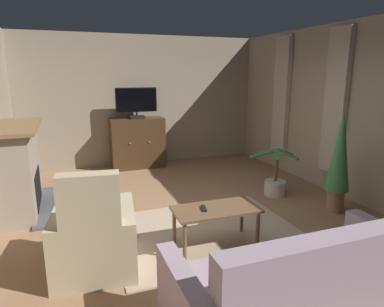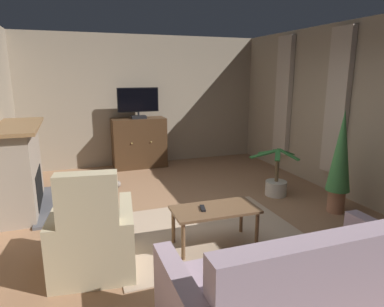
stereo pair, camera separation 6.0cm
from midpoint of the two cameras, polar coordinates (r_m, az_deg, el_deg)
name	(u,v)px [view 1 (the left image)]	position (r m, az deg, el deg)	size (l,w,h in m)	color
ground_plane	(198,221)	(4.84, 0.72, -11.34)	(5.78, 7.27, 0.04)	#936B4C
wall_back	(143,101)	(7.67, -8.51, 8.72)	(5.78, 0.10, 2.80)	gray
wall_right_with_window	(356,113)	(5.92, 25.52, 6.23)	(0.10, 7.27, 2.80)	gray
curtain_panel_near	(336,102)	(6.06, 22.72, 7.97)	(0.10, 0.44, 2.35)	#B2A393
curtain_panel_far	(282,96)	(7.23, 14.57, 9.28)	(0.10, 0.44, 2.35)	#B2A393
rug_central	(205,231)	(4.51, 1.78, -12.92)	(2.34, 1.86, 0.01)	tan
fireplace	(20,170)	(5.58, -27.24, -2.52)	(0.95, 1.71, 1.28)	#4C4C51
tv_cabinet	(137,144)	(7.41, -9.37, 1.59)	(1.13, 0.53, 1.07)	black
television	(136,102)	(7.23, -9.56, 8.49)	(0.86, 0.20, 0.64)	black
coffee_table	(216,213)	(4.03, 3.59, -9.91)	(1.01, 0.53, 0.47)	brown
tv_remote	(204,208)	(3.97, 1.54, -9.16)	(0.17, 0.05, 0.02)	black
sofa_floral	(303,288)	(3.08, 17.60, -20.71)	(2.15, 0.95, 0.92)	#AD93A3
armchair_angled_to_table	(95,239)	(3.73, -16.44, -13.62)	(0.93, 1.01, 1.13)	tan
potted_plant_small_fern_corner	(275,183)	(5.87, 13.48, -4.88)	(0.83, 0.75, 0.80)	beige
potted_plant_tall_palm_by_window	(340,157)	(5.29, 23.24, -0.54)	(0.34, 0.34, 1.51)	#99664C
cat	(111,189)	(5.94, -13.76, -5.84)	(0.47, 0.55, 0.19)	gray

